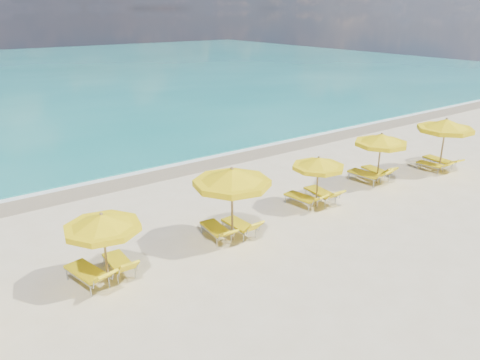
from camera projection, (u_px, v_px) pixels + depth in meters
ground_plane at (264, 222)px, 17.22m from camera, size 120.00×120.00×0.00m
wet_sand_band at (168, 170)px, 22.82m from camera, size 120.00×2.60×0.01m
foam_line at (161, 165)px, 23.42m from camera, size 120.00×1.20×0.03m
whitecap_far at (159, 101)px, 39.81m from camera, size 18.00×0.30×0.05m
umbrella_2 at (102, 223)px, 12.79m from camera, size 2.49×2.49×2.19m
umbrella_3 at (232, 178)px, 15.11m from camera, size 2.96×2.96×2.62m
umbrella_4 at (318, 164)px, 18.01m from camera, size 2.50×2.50×2.07m
umbrella_5 at (381, 140)px, 20.37m from camera, size 2.72×2.72×2.34m
umbrella_6 at (446, 126)px, 21.89m from camera, size 3.33×3.33×2.62m
lounger_2_left at (88, 277)px, 13.22m from camera, size 1.01×2.00×0.86m
lounger_2_right at (120, 266)px, 13.83m from camera, size 0.64×1.72×0.82m
lounger_3_left at (217, 233)px, 15.89m from camera, size 0.79×1.86×0.77m
lounger_3_right at (240, 229)px, 16.20m from camera, size 0.65×1.74×0.83m
lounger_4_left at (302, 201)px, 18.52m from camera, size 0.82×1.87×0.77m
lounger_4_right at (321, 196)px, 18.97m from camera, size 0.81×1.94×0.83m
lounger_5_left at (366, 177)px, 21.03m from camera, size 0.86×2.02×0.86m
lounger_5_right at (376, 174)px, 21.55m from camera, size 0.92×1.88×0.85m
lounger_6_left at (431, 167)px, 22.56m from camera, size 0.68×1.69×0.64m
lounger_6_right at (439, 163)px, 23.07m from camera, size 0.77×1.97×0.71m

